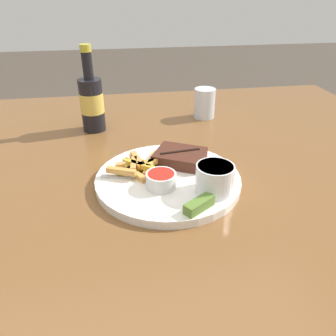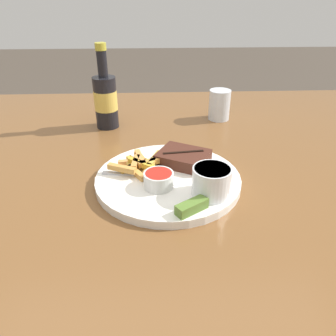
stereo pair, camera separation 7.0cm
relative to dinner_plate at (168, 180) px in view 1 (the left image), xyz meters
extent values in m
cube|color=brown|center=(0.00, 0.00, -0.03)|extent=(1.49, 1.35, 0.04)
cylinder|color=brown|center=(0.68, 0.61, -0.39)|extent=(0.06, 0.06, 0.69)
cylinder|color=white|center=(0.00, 0.00, 0.00)|extent=(0.31, 0.31, 0.01)
cylinder|color=white|center=(0.00, 0.00, 0.01)|extent=(0.31, 0.31, 0.00)
cube|color=#472319|center=(0.04, 0.06, 0.02)|extent=(0.14, 0.13, 0.03)
cube|color=black|center=(0.04, 0.06, 0.04)|extent=(0.09, 0.02, 0.00)
cube|color=gold|center=(-0.07, 0.05, 0.01)|extent=(0.05, 0.03, 0.01)
cube|color=gold|center=(-0.07, 0.01, 0.01)|extent=(0.04, 0.06, 0.01)
cube|color=#E99C44|center=(-0.05, 0.05, 0.01)|extent=(0.04, 0.07, 0.01)
cube|color=gold|center=(-0.06, 0.03, 0.03)|extent=(0.06, 0.05, 0.01)
cube|color=#E2924C|center=(-0.07, 0.05, 0.01)|extent=(0.07, 0.01, 0.01)
cube|color=#D19045|center=(-0.07, 0.03, 0.03)|extent=(0.02, 0.06, 0.01)
cube|color=gold|center=(-0.07, 0.04, 0.01)|extent=(0.07, 0.06, 0.01)
cube|color=gold|center=(-0.06, 0.06, 0.01)|extent=(0.03, 0.07, 0.01)
cube|color=gold|center=(-0.10, 0.01, 0.03)|extent=(0.06, 0.04, 0.01)
cube|color=#E49049|center=(-0.06, 0.05, 0.03)|extent=(0.03, 0.07, 0.01)
cube|color=gold|center=(-0.03, 0.04, 0.03)|extent=(0.08, 0.04, 0.01)
cube|color=gold|center=(-0.03, 0.00, 0.01)|extent=(0.05, 0.03, 0.01)
cube|color=gold|center=(-0.07, 0.05, 0.01)|extent=(0.04, 0.06, 0.01)
cube|color=gold|center=(-0.03, 0.03, 0.01)|extent=(0.02, 0.06, 0.01)
cube|color=gold|center=(-0.03, 0.05, 0.03)|extent=(0.04, 0.07, 0.01)
cylinder|color=white|center=(0.08, -0.07, 0.04)|extent=(0.08, 0.08, 0.06)
cylinder|color=beige|center=(0.08, -0.07, 0.06)|extent=(0.07, 0.07, 0.01)
cylinder|color=silver|center=(-0.02, -0.04, 0.02)|extent=(0.06, 0.06, 0.03)
cylinder|color=#B22319|center=(-0.02, -0.04, 0.04)|extent=(0.05, 0.05, 0.01)
cube|color=#567A2D|center=(0.04, -0.13, 0.02)|extent=(0.07, 0.05, 0.02)
cube|color=#B7B7BC|center=(-0.09, 0.01, 0.01)|extent=(0.10, 0.02, 0.00)
cube|color=#B7B7BC|center=(-0.03, 0.00, 0.01)|extent=(0.03, 0.01, 0.00)
cube|color=#B7B7BC|center=(-0.03, 0.00, 0.01)|extent=(0.03, 0.01, 0.00)
cube|color=#B7B7BC|center=(-0.03, 0.01, 0.01)|extent=(0.03, 0.01, 0.00)
cube|color=#B7B7BC|center=(0.01, 0.09, 0.01)|extent=(0.06, 0.11, 0.00)
cube|color=black|center=(-0.02, 0.01, 0.01)|extent=(0.04, 0.06, 0.01)
cylinder|color=black|center=(-0.17, 0.33, 0.07)|extent=(0.07, 0.07, 0.15)
cylinder|color=gold|center=(-0.17, 0.33, 0.07)|extent=(0.07, 0.07, 0.06)
cylinder|color=black|center=(-0.17, 0.33, 0.18)|extent=(0.03, 0.03, 0.07)
cylinder|color=gold|center=(-0.17, 0.33, 0.22)|extent=(0.03, 0.03, 0.02)
cylinder|color=silver|center=(0.18, 0.38, 0.04)|extent=(0.07, 0.07, 0.09)
camera|label=1|loc=(-0.10, -0.60, 0.37)|focal=35.00mm
camera|label=2|loc=(-0.03, -0.60, 0.37)|focal=35.00mm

